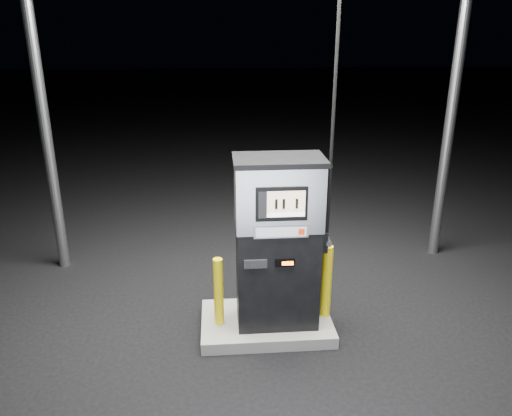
{
  "coord_description": "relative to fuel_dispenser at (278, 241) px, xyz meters",
  "views": [
    {
      "loc": [
        -0.56,
        -5.31,
        3.57
      ],
      "look_at": [
        -0.13,
        0.0,
        1.61
      ],
      "focal_mm": 35.0,
      "sensor_mm": 36.0,
      "label": 1
    }
  ],
  "objects": [
    {
      "name": "bollard_right",
      "position": [
        0.62,
        0.07,
        -0.59
      ],
      "size": [
        0.14,
        0.14,
        0.94
      ],
      "primitive_type": "cylinder",
      "rotation": [
        0.0,
        0.0,
        0.1
      ],
      "color": "yellow",
      "rests_on": "pump_island"
    },
    {
      "name": "fuel_dispenser",
      "position": [
        0.0,
        0.0,
        0.0
      ],
      "size": [
        1.13,
        0.62,
        4.28
      ],
      "rotation": [
        0.0,
        0.0,
        -0.0
      ],
      "color": "black",
      "rests_on": "pump_island"
    },
    {
      "name": "bollard_left",
      "position": [
        -0.71,
        -0.0,
        -0.63
      ],
      "size": [
        0.14,
        0.14,
        0.86
      ],
      "primitive_type": "cylinder",
      "rotation": [
        0.0,
        0.0,
        -0.22
      ],
      "color": "yellow",
      "rests_on": "pump_island"
    },
    {
      "name": "pump_island",
      "position": [
        -0.12,
        0.05,
        -1.13
      ],
      "size": [
        1.6,
        1.0,
        0.15
      ],
      "primitive_type": "cube",
      "color": "gray",
      "rests_on": "ground"
    },
    {
      "name": "ground",
      "position": [
        -0.12,
        0.05,
        -1.21
      ],
      "size": [
        80.0,
        80.0,
        0.0
      ],
      "primitive_type": "plane",
      "color": "black",
      "rests_on": "ground"
    }
  ]
}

